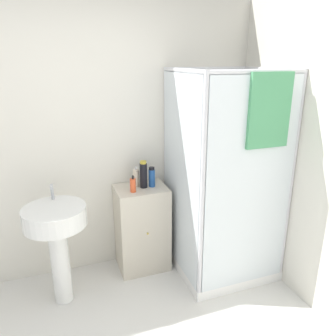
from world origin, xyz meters
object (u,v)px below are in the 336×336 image
at_px(shampoo_bottle_tall_black, 143,175).
at_px(lotion_bottle_white, 136,178).
at_px(soap_dispenser, 133,185).
at_px(shampoo_bottle_blue, 152,177).
at_px(sink, 57,231).

xyz_separation_m(shampoo_bottle_tall_black, lotion_bottle_white, (-0.06, 0.05, -0.04)).
height_order(shampoo_bottle_tall_black, lotion_bottle_white, shampoo_bottle_tall_black).
bearing_deg(shampoo_bottle_tall_black, soap_dispenser, -148.41).
height_order(shampoo_bottle_blue, lotion_bottle_white, lotion_bottle_white).
bearing_deg(shampoo_bottle_blue, soap_dispenser, -160.35).
bearing_deg(lotion_bottle_white, shampoo_bottle_tall_black, -42.85).
relative_size(sink, shampoo_bottle_tall_black, 3.92).
distance_m(shampoo_bottle_tall_black, shampoo_bottle_blue, 0.08).
distance_m(sink, lotion_bottle_white, 0.83).
xyz_separation_m(sink, shampoo_bottle_tall_black, (0.79, 0.24, 0.30)).
xyz_separation_m(shampoo_bottle_tall_black, shampoo_bottle_blue, (0.08, -0.00, -0.03)).
distance_m(sink, shampoo_bottle_tall_black, 0.87).
bearing_deg(lotion_bottle_white, soap_dispenser, -116.50).
distance_m(soap_dispenser, lotion_bottle_white, 0.14).
height_order(soap_dispenser, lotion_bottle_white, lotion_bottle_white).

